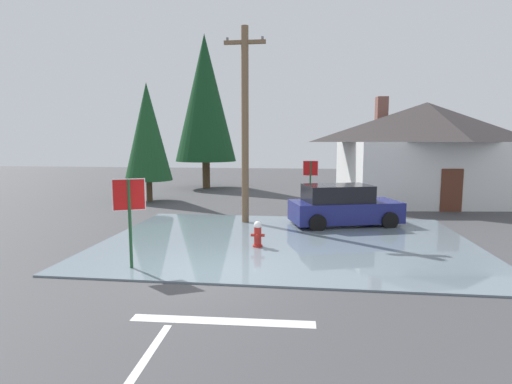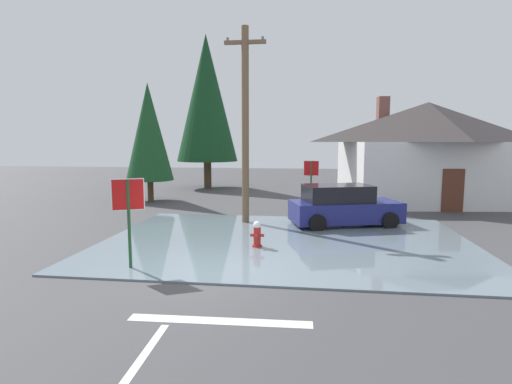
{
  "view_description": "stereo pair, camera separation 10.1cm",
  "coord_description": "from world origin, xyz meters",
  "px_view_note": "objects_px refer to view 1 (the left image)",
  "views": [
    {
      "loc": [
        2.36,
        -9.35,
        3.24
      ],
      "look_at": [
        0.58,
        5.02,
        1.43
      ],
      "focal_mm": 28.44,
      "sensor_mm": 36.0,
      "label": 1
    },
    {
      "loc": [
        2.46,
        -9.33,
        3.24
      ],
      "look_at": [
        0.58,
        5.02,
        1.43
      ],
      "focal_mm": 28.44,
      "sensor_mm": 36.0,
      "label": 2
    }
  ],
  "objects_px": {
    "fire_hydrant": "(258,235)",
    "stop_sign_far": "(310,175)",
    "stop_sign_near": "(129,205)",
    "house": "(425,151)",
    "pine_tree_tall_left": "(205,99)",
    "parked_car": "(343,206)",
    "pine_tree_mid_left": "(148,132)",
    "utility_pole": "(245,123)"
  },
  "relations": [
    {
      "from": "utility_pole",
      "to": "pine_tree_tall_left",
      "type": "height_order",
      "value": "pine_tree_tall_left"
    },
    {
      "from": "utility_pole",
      "to": "parked_car",
      "type": "distance_m",
      "value": 4.98
    },
    {
      "from": "house",
      "to": "pine_tree_mid_left",
      "type": "xyz_separation_m",
      "value": [
        -14.85,
        -1.74,
        0.99
      ]
    },
    {
      "from": "fire_hydrant",
      "to": "parked_car",
      "type": "distance_m",
      "value": 4.74
    },
    {
      "from": "utility_pole",
      "to": "pine_tree_mid_left",
      "type": "height_order",
      "value": "utility_pole"
    },
    {
      "from": "stop_sign_near",
      "to": "fire_hydrant",
      "type": "bearing_deg",
      "value": 40.16
    },
    {
      "from": "pine_tree_tall_left",
      "to": "house",
      "type": "bearing_deg",
      "value": -20.03
    },
    {
      "from": "stop_sign_far",
      "to": "fire_hydrant",
      "type": "bearing_deg",
      "value": -102.63
    },
    {
      "from": "stop_sign_far",
      "to": "parked_car",
      "type": "xyz_separation_m",
      "value": [
        1.22,
        -3.57,
        -0.91
      ]
    },
    {
      "from": "utility_pole",
      "to": "stop_sign_far",
      "type": "xyz_separation_m",
      "value": [
        2.59,
        3.57,
        -2.29
      ]
    },
    {
      "from": "fire_hydrant",
      "to": "pine_tree_mid_left",
      "type": "bearing_deg",
      "value": 127.69
    },
    {
      "from": "fire_hydrant",
      "to": "pine_tree_tall_left",
      "type": "bearing_deg",
      "value": 109.34
    },
    {
      "from": "stop_sign_near",
      "to": "utility_pole",
      "type": "relative_size",
      "value": 0.31
    },
    {
      "from": "stop_sign_near",
      "to": "pine_tree_mid_left",
      "type": "xyz_separation_m",
      "value": [
        -4.14,
        11.63,
        2.08
      ]
    },
    {
      "from": "stop_sign_near",
      "to": "stop_sign_far",
      "type": "distance_m",
      "value": 10.82
    },
    {
      "from": "house",
      "to": "pine_tree_tall_left",
      "type": "xyz_separation_m",
      "value": [
        -13.3,
        4.85,
        3.41
      ]
    },
    {
      "from": "house",
      "to": "pine_tree_tall_left",
      "type": "bearing_deg",
      "value": 159.97
    },
    {
      "from": "stop_sign_near",
      "to": "house",
      "type": "bearing_deg",
      "value": 51.32
    },
    {
      "from": "fire_hydrant",
      "to": "stop_sign_far",
      "type": "xyz_separation_m",
      "value": [
        1.64,
        7.33,
        1.26
      ]
    },
    {
      "from": "stop_sign_near",
      "to": "pine_tree_tall_left",
      "type": "xyz_separation_m",
      "value": [
        -2.59,
        18.22,
        4.5
      ]
    },
    {
      "from": "utility_pole",
      "to": "house",
      "type": "bearing_deg",
      "value": 39.3
    },
    {
      "from": "pine_tree_mid_left",
      "to": "stop_sign_far",
      "type": "bearing_deg",
      "value": -11.81
    },
    {
      "from": "stop_sign_near",
      "to": "utility_pole",
      "type": "distance_m",
      "value": 6.93
    },
    {
      "from": "pine_tree_tall_left",
      "to": "pine_tree_mid_left",
      "type": "xyz_separation_m",
      "value": [
        -1.55,
        -6.59,
        -2.42
      ]
    },
    {
      "from": "parked_car",
      "to": "pine_tree_mid_left",
      "type": "bearing_deg",
      "value": 151.5
    },
    {
      "from": "utility_pole",
      "to": "pine_tree_tall_left",
      "type": "bearing_deg",
      "value": 110.92
    },
    {
      "from": "utility_pole",
      "to": "pine_tree_mid_left",
      "type": "bearing_deg",
      "value": 138.64
    },
    {
      "from": "stop_sign_near",
      "to": "house",
      "type": "relative_size",
      "value": 0.24
    },
    {
      "from": "utility_pole",
      "to": "house",
      "type": "relative_size",
      "value": 0.79
    },
    {
      "from": "house",
      "to": "fire_hydrant",
      "type": "bearing_deg",
      "value": -125.5
    },
    {
      "from": "pine_tree_tall_left",
      "to": "stop_sign_near",
      "type": "bearing_deg",
      "value": -81.9
    },
    {
      "from": "fire_hydrant",
      "to": "house",
      "type": "xyz_separation_m",
      "value": [
        7.77,
        10.9,
        2.35
      ]
    },
    {
      "from": "house",
      "to": "parked_car",
      "type": "relative_size",
      "value": 2.16
    },
    {
      "from": "fire_hydrant",
      "to": "parked_car",
      "type": "bearing_deg",
      "value": 52.72
    },
    {
      "from": "stop_sign_near",
      "to": "fire_hydrant",
      "type": "relative_size",
      "value": 2.77
    },
    {
      "from": "stop_sign_near",
      "to": "pine_tree_mid_left",
      "type": "distance_m",
      "value": 12.52
    },
    {
      "from": "stop_sign_near",
      "to": "house",
      "type": "xyz_separation_m",
      "value": [
        10.71,
        13.37,
        1.09
      ]
    },
    {
      "from": "house",
      "to": "pine_tree_mid_left",
      "type": "bearing_deg",
      "value": -173.31
    },
    {
      "from": "stop_sign_far",
      "to": "utility_pole",
      "type": "bearing_deg",
      "value": -125.92
    },
    {
      "from": "stop_sign_near",
      "to": "stop_sign_far",
      "type": "height_order",
      "value": "stop_sign_far"
    },
    {
      "from": "stop_sign_near",
      "to": "pine_tree_mid_left",
      "type": "height_order",
      "value": "pine_tree_mid_left"
    },
    {
      "from": "stop_sign_far",
      "to": "pine_tree_tall_left",
      "type": "bearing_deg",
      "value": 130.44
    }
  ]
}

